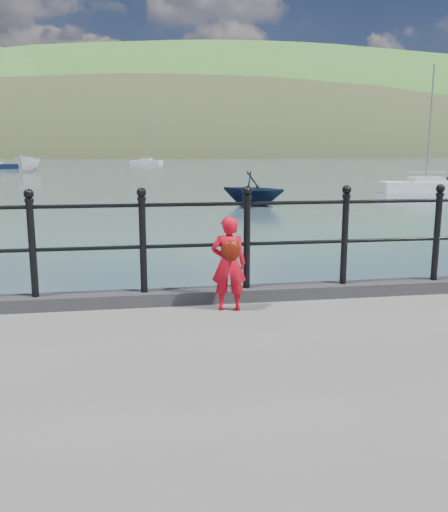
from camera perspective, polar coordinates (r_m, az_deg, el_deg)
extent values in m
plane|color=#2D4251|center=(6.86, -2.99, -12.56)|extent=(600.00, 600.00, 0.00)
cube|color=#28282B|center=(6.36, -2.94, -4.21)|extent=(60.00, 0.30, 0.15)
cylinder|color=black|center=(6.23, -3.00, 1.12)|extent=(18.00, 0.04, 0.04)
cylinder|color=black|center=(6.16, -3.04, 5.45)|extent=(18.00, 0.04, 0.04)
cylinder|color=black|center=(6.29, -19.51, 0.59)|extent=(0.08, 0.08, 1.05)
sphere|color=black|center=(6.22, -19.88, 6.17)|extent=(0.11, 0.11, 0.11)
cylinder|color=black|center=(6.19, -8.52, 0.95)|extent=(0.08, 0.08, 1.05)
sphere|color=black|center=(6.11, -8.69, 6.63)|extent=(0.11, 0.11, 0.11)
cylinder|color=black|center=(6.32, 2.42, 1.28)|extent=(0.08, 0.08, 1.05)
sphere|color=black|center=(6.25, 2.46, 6.84)|extent=(0.11, 0.11, 0.11)
cylinder|color=black|center=(6.67, 12.57, 1.54)|extent=(0.08, 0.08, 1.05)
sphere|color=black|center=(6.60, 12.79, 6.81)|extent=(0.11, 0.11, 0.11)
cylinder|color=black|center=(7.20, 21.47, 1.73)|extent=(0.08, 0.08, 1.05)
sphere|color=black|center=(7.13, 21.82, 6.60)|extent=(0.11, 0.11, 0.11)
ellipsoid|color=#333A21|center=(203.12, -3.52, 6.06)|extent=(400.00, 100.00, 88.00)
ellipsoid|color=#387026|center=(269.88, 3.68, 4.80)|extent=(600.00, 180.00, 156.00)
cube|color=silver|center=(190.37, -20.13, 10.62)|extent=(9.00, 6.00, 6.00)
cube|color=#4C4744|center=(190.41, -20.21, 11.82)|extent=(9.50, 6.50, 2.00)
cube|color=silver|center=(187.59, -13.09, 11.00)|extent=(9.00, 6.00, 6.00)
cube|color=#4C4744|center=(187.64, -13.14, 12.22)|extent=(9.50, 6.50, 2.00)
cube|color=silver|center=(188.17, -3.76, 11.26)|extent=(9.00, 6.00, 6.00)
cube|color=#4C4744|center=(188.22, -3.77, 12.48)|extent=(9.50, 6.50, 2.00)
cube|color=silver|center=(192.74, 4.41, 11.25)|extent=(9.00, 6.00, 6.00)
cube|color=#4C4744|center=(192.78, 4.43, 12.44)|extent=(9.50, 6.50, 2.00)
imported|color=red|center=(5.95, 0.49, -0.81)|extent=(0.42, 0.31, 1.05)
ellipsoid|color=#B91D06|center=(5.79, 0.71, 0.56)|extent=(0.22, 0.11, 0.23)
imported|color=white|center=(69.33, -19.88, 9.12)|extent=(2.87, 5.54, 2.04)
imported|color=black|center=(26.73, 3.08, 7.09)|extent=(4.25, 4.16, 1.70)
cube|color=white|center=(37.46, 20.44, 6.67)|extent=(5.95, 1.99, 0.90)
cube|color=beige|center=(37.43, 20.49, 7.43)|extent=(2.12, 1.26, 0.50)
cylinder|color=#A5A5A8|center=(37.41, 20.87, 12.87)|extent=(0.10, 0.10, 7.22)
cylinder|color=#A5A5A8|center=(37.41, 20.55, 8.27)|extent=(2.64, 0.22, 0.06)
cube|color=white|center=(102.41, -8.20, 9.70)|extent=(6.11, 4.26, 0.90)
cube|color=beige|center=(102.40, -8.21, 9.98)|extent=(2.42, 2.05, 0.50)
cylinder|color=#A5A5A8|center=(102.40, -8.27, 12.17)|extent=(0.10, 0.10, 7.93)
cylinder|color=#A5A5A8|center=(102.39, -8.21, 10.28)|extent=(2.42, 1.25, 0.06)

